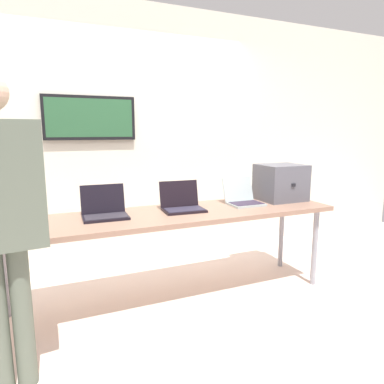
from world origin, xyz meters
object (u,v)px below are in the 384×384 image
(equipment_box, at_px, (281,182))
(laptop_station_3, at_px, (243,198))
(laptop_station_0, at_px, (17,218))
(workbench, at_px, (174,219))
(laptop_station_2, at_px, (182,204))
(laptop_station_1, at_px, (105,210))

(equipment_box, bearing_deg, laptop_station_3, -176.87)
(laptop_station_0, bearing_deg, equipment_box, 0.32)
(equipment_box, bearing_deg, laptop_station_0, -179.68)
(workbench, bearing_deg, laptop_station_2, 30.87)
(workbench, height_order, laptop_station_1, laptop_station_1)
(equipment_box, distance_m, laptop_station_1, 1.73)
(laptop_station_0, distance_m, laptop_station_3, 1.90)
(laptop_station_0, height_order, laptop_station_1, laptop_station_1)
(laptop_station_0, relative_size, laptop_station_3, 1.17)
(laptop_station_3, bearing_deg, laptop_station_0, 179.66)
(equipment_box, bearing_deg, laptop_station_2, -178.23)
(laptop_station_0, height_order, laptop_station_2, laptop_station_2)
(workbench, relative_size, laptop_station_1, 7.97)
(workbench, distance_m, equipment_box, 1.19)
(equipment_box, distance_m, laptop_station_3, 0.46)
(laptop_station_3, bearing_deg, laptop_station_2, -179.22)
(equipment_box, xyz_separation_m, laptop_station_1, (-1.72, -0.01, -0.12))
(laptop_station_2, bearing_deg, workbench, -149.13)
(laptop_station_1, xyz_separation_m, laptop_station_3, (1.28, -0.01, -0.00))
(workbench, xyz_separation_m, equipment_box, (1.16, 0.09, 0.23))
(laptop_station_0, bearing_deg, laptop_station_3, -0.34)
(laptop_station_1, distance_m, laptop_station_2, 0.66)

